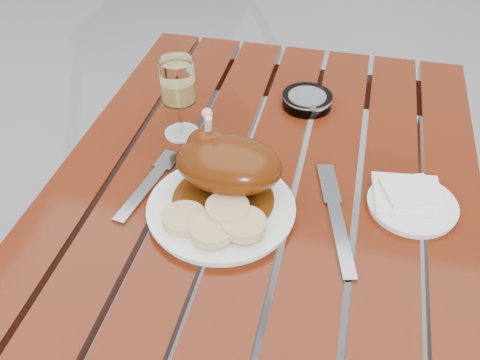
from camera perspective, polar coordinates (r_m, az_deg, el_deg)
name	(u,v)px	position (r m, az deg, el deg)	size (l,w,h in m)	color
table	(256,318)	(1.26, 1.70, -14.46)	(0.80, 1.20, 0.75)	maroon
dinner_plate	(221,209)	(0.94, -2.02, -3.13)	(0.26, 0.26, 0.02)	white
roast_duck	(226,163)	(0.94, -1.52, 1.79)	(0.19, 0.19, 0.14)	#542609
bread_dumplings	(217,220)	(0.89, -2.50, -4.30)	(0.18, 0.12, 0.03)	tan
wine_glass	(179,99)	(1.09, -6.51, 8.59)	(0.07, 0.07, 0.17)	#E5C668
side_plate	(412,205)	(1.00, 17.88, -2.56)	(0.16, 0.16, 0.01)	white
napkin	(408,196)	(1.00, 17.45, -1.61)	(0.12, 0.11, 0.01)	white
ashtray	(307,100)	(1.22, 7.15, 8.44)	(0.11, 0.11, 0.03)	#B2B7BC
fork	(146,188)	(1.01, -10.02, -0.83)	(0.02, 0.19, 0.01)	gray
knife	(338,225)	(0.94, 10.41, -4.77)	(0.02, 0.24, 0.01)	gray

